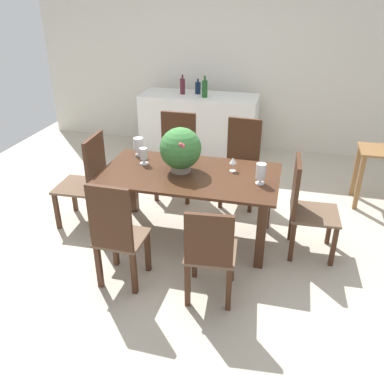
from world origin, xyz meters
TOP-DOWN VIEW (x-y plane):
  - ground_plane at (0.00, 0.00)m, footprint 7.04×7.04m
  - back_wall at (0.00, 2.60)m, footprint 6.40×0.10m
  - dining_table at (0.00, -0.26)m, footprint 1.77×0.95m
  - chair_near_left at (-0.40, -1.19)m, footprint 0.41×0.41m
  - chair_far_left at (-0.40, 0.68)m, footprint 0.47×0.41m
  - chair_head_end at (-1.13, -0.25)m, footprint 0.49×0.49m
  - chair_foot_end at (1.14, -0.26)m, footprint 0.47×0.47m
  - chair_far_right at (0.40, 0.68)m, footprint 0.46×0.44m
  - chair_near_right at (0.41, -1.19)m, footprint 0.45×0.49m
  - flower_centerpiece at (-0.10, -0.23)m, footprint 0.41×0.41m
  - crystal_vase_left at (0.70, -0.33)m, footprint 0.09×0.09m
  - crystal_vase_center_near at (-0.66, 0.07)m, footprint 0.11×0.11m
  - crystal_vase_right at (-0.52, -0.15)m, footprint 0.09×0.09m
  - wine_glass at (0.41, -0.10)m, footprint 0.07×0.07m
  - kitchen_counter at (-0.43, 2.01)m, footprint 1.73×0.64m
  - wine_bottle_dark at (-0.46, 2.08)m, footprint 0.08×0.08m
  - wine_bottle_clear at (-0.68, 2.01)m, footprint 0.07×0.07m
  - wine_bottle_tall at (-0.32, 1.90)m, footprint 0.08×0.08m

SIDE VIEW (x-z plane):
  - ground_plane at x=0.00m, z-range 0.00..0.00m
  - kitchen_counter at x=-0.43m, z-range 0.00..0.95m
  - chair_near_right at x=0.41m, z-range 0.05..0.96m
  - chair_foot_end at x=1.14m, z-range 0.05..1.03m
  - chair_near_left at x=-0.40m, z-range 0.04..1.07m
  - chair_far_right at x=0.40m, z-range 0.04..1.07m
  - chair_head_end at x=-1.13m, z-range 0.05..1.07m
  - chair_far_left at x=-0.40m, z-range 0.05..1.09m
  - dining_table at x=0.00m, z-range 0.24..0.97m
  - crystal_vase_right at x=-0.52m, z-range 0.75..0.92m
  - wine_glass at x=0.41m, z-range 0.77..0.91m
  - crystal_vase_left at x=0.70m, z-range 0.75..0.96m
  - crystal_vase_center_near at x=-0.66m, z-range 0.76..0.95m
  - flower_centerpiece at x=-0.10m, z-range 0.74..1.19m
  - wine_bottle_dark at x=-0.46m, z-range 0.93..1.15m
  - wine_bottle_clear at x=-0.68m, z-range 0.93..1.21m
  - wine_bottle_tall at x=-0.32m, z-range 0.92..1.23m
  - back_wall at x=0.00m, z-range 0.00..2.60m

